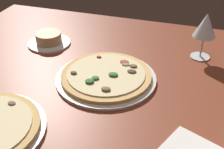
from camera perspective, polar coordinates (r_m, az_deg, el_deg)
dining_table at (r=96.44cm, az=1.15°, el=-3.02°), size 150.00×110.00×4.00cm
pizza_main at (r=97.30cm, az=-1.13°, el=-0.36°), size 33.09×33.09×3.40cm
ramekin_on_saucer at (r=121.97cm, az=-12.07°, el=6.61°), size 17.00×17.00×4.84cm
wine_glass_far at (r=110.14cm, az=17.57°, el=8.82°), size 8.05×8.05×17.23cm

